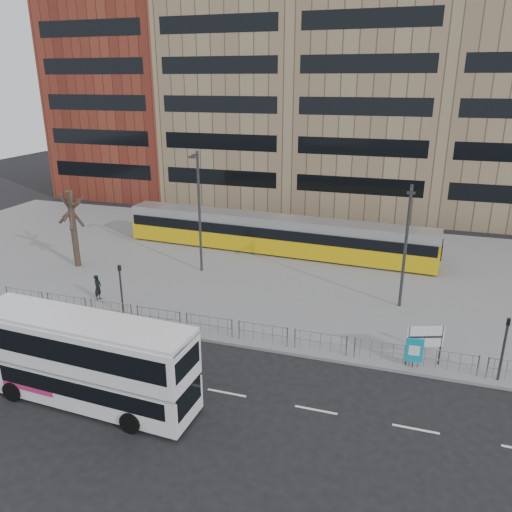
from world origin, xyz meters
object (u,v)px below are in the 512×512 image
(pedestrian, at_px, (98,287))
(lamp_post_east, at_px, (406,242))
(lamp_post_west, at_px, (199,208))
(tram, at_px, (275,234))
(traffic_light_west, at_px, (121,284))
(traffic_light_east, at_px, (505,341))
(double_decker_bus, at_px, (85,358))
(station_sign, at_px, (425,338))
(bare_tree, at_px, (68,187))
(ad_panel, at_px, (414,351))

(pedestrian, relative_size, lamp_post_east, 0.22)
(lamp_post_west, bearing_deg, tram, 55.09)
(pedestrian, distance_m, lamp_post_east, 18.75)
(pedestrian, height_order, traffic_light_west, traffic_light_west)
(tram, distance_m, traffic_light_east, 20.32)
(double_decker_bus, bearing_deg, pedestrian, 124.89)
(traffic_light_west, bearing_deg, tram, 87.01)
(tram, distance_m, station_sign, 17.86)
(double_decker_bus, relative_size, lamp_post_east, 1.33)
(lamp_post_west, height_order, bare_tree, lamp_post_west)
(traffic_light_west, relative_size, lamp_post_west, 0.37)
(station_sign, distance_m, ad_panel, 0.78)
(traffic_light_west, xyz_separation_m, lamp_post_west, (1.42, 7.99, 2.64))
(traffic_light_east, bearing_deg, lamp_post_west, 158.71)
(double_decker_bus, bearing_deg, traffic_light_east, 24.71)
(tram, height_order, ad_panel, tram)
(lamp_post_east, bearing_deg, lamp_post_west, 172.34)
(double_decker_bus, distance_m, lamp_post_west, 15.71)
(bare_tree, bearing_deg, traffic_light_east, -13.93)
(traffic_light_east, bearing_deg, ad_panel, -174.81)
(tram, height_order, pedestrian, tram)
(tram, distance_m, lamp_post_west, 7.48)
(ad_panel, relative_size, lamp_post_east, 0.21)
(traffic_light_east, height_order, lamp_post_west, lamp_post_west)
(traffic_light_west, height_order, traffic_light_east, same)
(bare_tree, bearing_deg, tram, 29.64)
(double_decker_bus, relative_size, ad_panel, 6.43)
(bare_tree, bearing_deg, traffic_light_west, -39.01)
(station_sign, bearing_deg, pedestrian, 155.12)
(traffic_light_east, bearing_deg, pedestrian, 178.48)
(ad_panel, relative_size, traffic_light_west, 0.49)
(station_sign, height_order, bare_tree, bare_tree)
(traffic_light_east, bearing_deg, bare_tree, 169.86)
(ad_panel, relative_size, bare_tree, 0.19)
(traffic_light_west, distance_m, traffic_light_east, 19.85)
(pedestrian, bearing_deg, double_decker_bus, -154.22)
(lamp_post_west, bearing_deg, lamp_post_east, -7.66)
(ad_panel, xyz_separation_m, pedestrian, (-18.75, 2.18, -0.08))
(lamp_post_west, relative_size, bare_tree, 1.05)
(ad_panel, height_order, bare_tree, bare_tree)
(station_sign, xyz_separation_m, lamp_post_west, (-15.11, 8.32, 3.21))
(ad_panel, relative_size, pedestrian, 0.94)
(pedestrian, xyz_separation_m, bare_tree, (-4.99, 4.73, 5.02))
(pedestrian, relative_size, bare_tree, 0.20)
(pedestrian, xyz_separation_m, traffic_light_east, (22.49, -2.09, 1.16))
(pedestrian, relative_size, traffic_light_east, 0.53)
(traffic_light_west, xyz_separation_m, traffic_light_east, (19.84, -0.63, 0.00))
(lamp_post_east, bearing_deg, traffic_light_east, -55.63)
(station_sign, distance_m, traffic_light_east, 3.37)
(station_sign, bearing_deg, lamp_post_west, 131.61)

